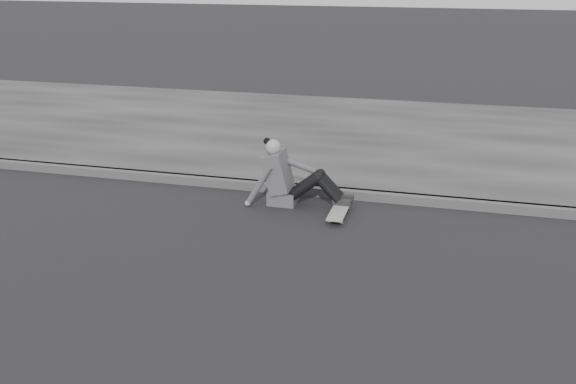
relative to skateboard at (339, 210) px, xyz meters
name	(u,v)px	position (x,y,z in m)	size (l,w,h in m)	color
ground	(500,310)	(1.85, -1.91, -0.07)	(80.00, 80.00, 0.00)	black
curb	(491,206)	(1.85, 0.67, -0.01)	(24.00, 0.16, 0.12)	#454545
sidewalk	(484,144)	(1.85, 3.69, -0.01)	(24.00, 6.00, 0.12)	#353535
skateboard	(339,210)	(0.00, 0.00, 0.00)	(0.20, 0.78, 0.09)	gray
seated_woman	(288,178)	(-0.73, 0.25, 0.29)	(1.38, 0.46, 0.88)	#49494B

